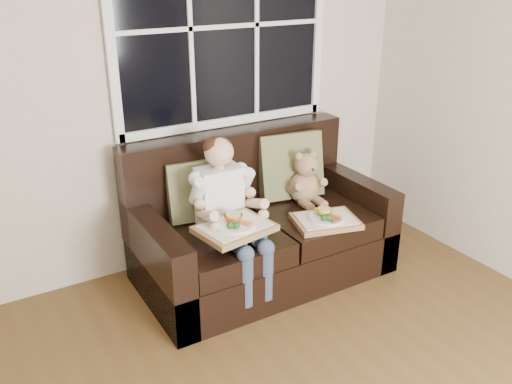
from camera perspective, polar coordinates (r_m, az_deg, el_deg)
room_walls at (r=1.37m, az=15.68°, el=2.65°), size 4.52×5.02×2.71m
window_back at (r=3.80m, az=-3.44°, el=17.01°), size 1.62×0.04×1.37m
loveseat at (r=3.80m, az=0.28°, el=-4.19°), size 1.70×0.92×0.96m
pillow_left at (r=3.62m, az=-6.19°, el=0.13°), size 0.42×0.24×0.41m
pillow_right at (r=3.94m, az=3.63°, el=2.79°), size 0.50×0.29×0.48m
child at (r=3.42m, az=-3.07°, el=-1.00°), size 0.41×0.61×0.93m
teddy_bear at (r=3.88m, az=5.23°, el=1.16°), size 0.24×0.30×0.40m
tray_left at (r=3.28m, az=-2.26°, el=-3.68°), size 0.49×0.40×0.10m
tray_right at (r=3.61m, az=7.35°, el=-2.90°), size 0.48×0.41×0.09m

